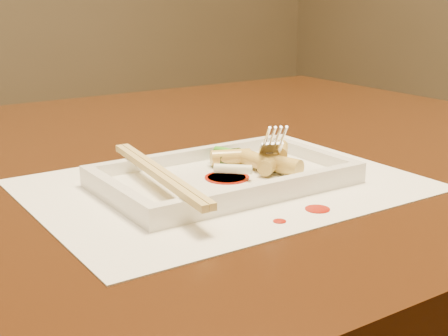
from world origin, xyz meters
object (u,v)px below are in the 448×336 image
chopstick_a (155,174)px  placemat (224,185)px  table (109,238)px  plate_base (224,181)px  fork (267,100)px

chopstick_a → placemat: bearing=0.0°
table → placemat: 0.20m
placemat → plate_base: plate_base is taller
table → chopstick_a: chopstick_a is taller
plate_base → fork: bearing=14.4°
table → fork: 0.27m
table → plate_base: 0.21m
placemat → fork: size_ratio=2.86×
placemat → chopstick_a: bearing=180.0°
chopstick_a → table: bearing=84.7°
plate_base → placemat: bearing=0.0°
placemat → plate_base: (0.00, 0.00, 0.00)m
plate_base → chopstick_a: bearing=180.0°
table → placemat: placemat is taller
table → plate_base: (0.07, -0.16, 0.11)m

